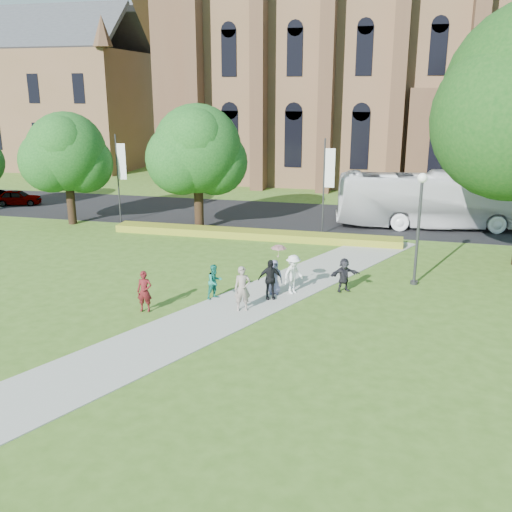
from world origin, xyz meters
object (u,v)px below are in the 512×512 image
(streetlamp, at_px, (419,216))
(car_0, at_px, (17,197))
(pedestrian_0, at_px, (144,291))
(tour_coach, at_px, (438,200))

(streetlamp, height_order, car_0, streetlamp)
(pedestrian_0, bearing_deg, streetlamp, 21.11)
(car_0, xyz_separation_m, pedestrian_0, (19.46, -18.66, 0.26))
(tour_coach, xyz_separation_m, car_0, (-31.91, 0.03, -1.24))
(streetlamp, relative_size, tour_coach, 0.40)
(tour_coach, xyz_separation_m, pedestrian_0, (-12.45, -18.64, -0.97))
(pedestrian_0, bearing_deg, tour_coach, 47.15)
(tour_coach, height_order, car_0, tour_coach)
(streetlamp, distance_m, pedestrian_0, 12.76)
(streetlamp, distance_m, car_0, 32.82)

